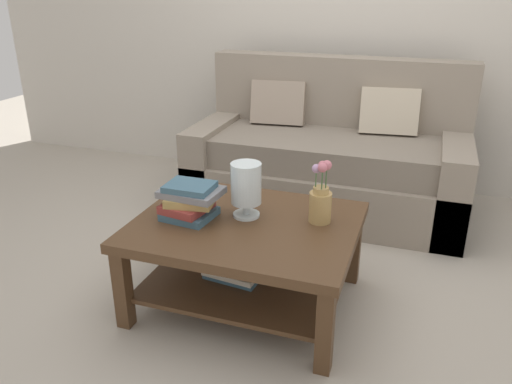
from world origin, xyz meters
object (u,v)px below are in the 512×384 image
couch (328,159)px  coffee_table (246,245)px  book_stack_main (190,201)px  flower_pitcher (321,200)px  glass_hurricane_vase (246,186)px

couch → coffee_table: couch is taller
book_stack_main → couch: bearing=73.3°
flower_pitcher → couch: bearing=99.3°
couch → flower_pitcher: 1.28m
flower_pitcher → book_stack_main: bearing=-165.4°
coffee_table → flower_pitcher: flower_pitcher is taller
couch → coffee_table: (-0.14, -1.37, -0.03)m
coffee_table → book_stack_main: bearing=-171.6°
couch → book_stack_main: (-0.42, -1.41, 0.19)m
flower_pitcher → coffee_table: bearing=-160.6°
couch → flower_pitcher: bearing=-80.7°
couch → flower_pitcher: size_ratio=5.93×
couch → glass_hurricane_vase: couch is taller
glass_hurricane_vase → flower_pitcher: flower_pitcher is taller
couch → glass_hurricane_vase: size_ratio=6.80×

